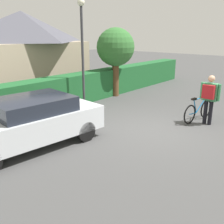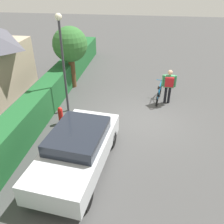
{
  "view_description": "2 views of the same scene",
  "coord_description": "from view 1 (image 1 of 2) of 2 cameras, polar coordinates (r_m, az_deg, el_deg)",
  "views": [
    {
      "loc": [
        -7.05,
        -4.08,
        3.11
      ],
      "look_at": [
        -1.12,
        0.92,
        0.72
      ],
      "focal_mm": 41.9,
      "sensor_mm": 36.0,
      "label": 1
    },
    {
      "loc": [
        -9.0,
        0.14,
        5.62
      ],
      "look_at": [
        -1.31,
        1.27,
        1.02
      ],
      "focal_mm": 37.81,
      "sensor_mm": 36.0,
      "label": 2
    }
  ],
  "objects": [
    {
      "name": "ground_plane",
      "position": [
        8.72,
        9.44,
        -4.04
      ],
      "size": [
        60.0,
        60.0,
        0.0
      ],
      "primitive_type": "plane",
      "color": "#434343"
    },
    {
      "name": "tree_kerbside",
      "position": [
        12.96,
        0.79,
        13.78
      ],
      "size": [
        1.83,
        1.83,
        3.32
      ],
      "color": "brown",
      "rests_on": "ground"
    },
    {
      "name": "hedge_row",
      "position": [
        11.44,
        -10.52,
        4.44
      ],
      "size": [
        18.81,
        0.9,
        1.32
      ],
      "primitive_type": "cube",
      "color": "#1E5A2B",
      "rests_on": "ground"
    },
    {
      "name": "bicycle",
      "position": [
        9.95,
        18.29,
        0.31
      ],
      "size": [
        1.73,
        0.5,
        0.93
      ],
      "color": "black",
      "rests_on": "ground"
    },
    {
      "name": "fire_hydrant",
      "position": [
        10.17,
        -10.48,
        1.43
      ],
      "size": [
        0.2,
        0.2,
        0.81
      ],
      "color": "red",
      "rests_on": "ground"
    },
    {
      "name": "house_distant",
      "position": [
        15.09,
        -18.6,
        12.49
      ],
      "size": [
        5.75,
        4.55,
        4.15
      ],
      "color": "tan",
      "rests_on": "ground"
    },
    {
      "name": "person_rider",
      "position": [
        9.49,
        20.49,
        3.48
      ],
      "size": [
        0.36,
        0.69,
        1.72
      ],
      "color": "black",
      "rests_on": "ground"
    },
    {
      "name": "parked_car_near",
      "position": [
        7.6,
        -17.76,
        -1.94
      ],
      "size": [
        4.27,
        2.23,
        1.39
      ],
      "color": "silver",
      "rests_on": "ground"
    },
    {
      "name": "street_lamp",
      "position": [
        10.59,
        -6.52,
        15.2
      ],
      "size": [
        0.28,
        0.28,
        4.31
      ],
      "color": "#38383D",
      "rests_on": "ground"
    }
  ]
}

